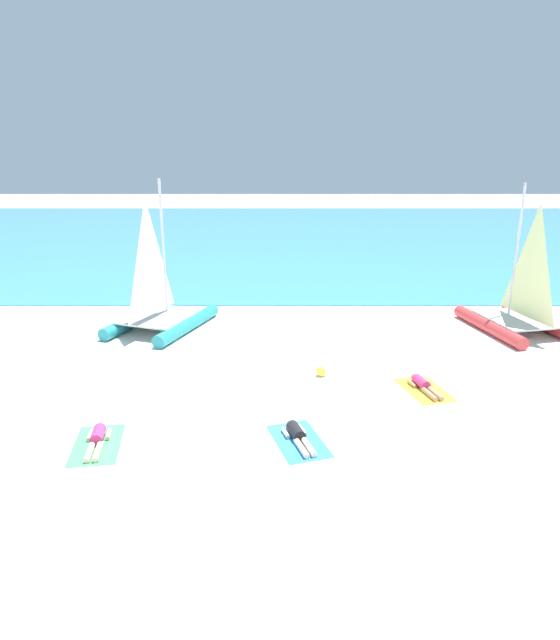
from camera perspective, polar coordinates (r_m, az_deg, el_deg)
ground_plane at (r=23.97m, az=0.01°, el=0.98°), size 120.00×120.00×0.00m
ocean_water at (r=44.20m, az=0.02°, el=8.62°), size 120.00×40.00×0.05m
sailboat_red at (r=22.92m, az=23.20°, el=0.89°), size 3.57×4.71×5.50m
sailboat_teal at (r=21.84m, az=-12.21°, el=1.22°), size 4.06×5.00×5.64m
towel_left at (r=14.22m, az=-18.16°, el=-12.00°), size 1.36×2.04×0.01m
sunbather_left at (r=14.22m, az=-18.16°, el=-11.43°), size 0.63×1.57×0.30m
towel_middle at (r=13.70m, az=1.94°, el=-12.25°), size 1.62×2.14×0.01m
sunbather_middle at (r=13.69m, az=1.85°, el=-11.67°), size 0.83×1.54×0.30m
towel_right at (r=16.84m, az=14.55°, el=-6.92°), size 1.54×2.12×0.01m
sunbather_right at (r=16.84m, az=14.47°, el=-6.45°), size 0.77×1.55×0.30m
beach_ball at (r=17.24m, az=4.25°, el=-5.25°), size 0.31×0.31×0.31m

